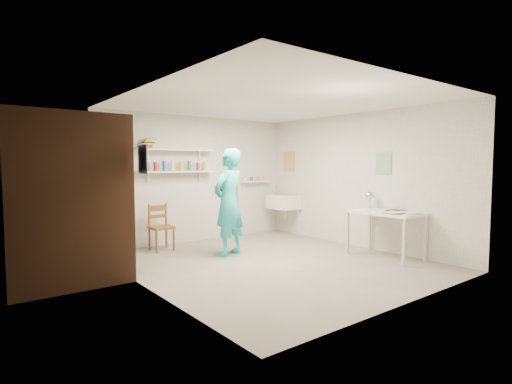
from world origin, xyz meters
TOP-DOWN VIEW (x-y plane):
  - floor at (0.00, 0.00)m, footprint 4.00×4.50m
  - ceiling at (0.00, 0.00)m, footprint 4.00×4.50m
  - wall_back at (0.00, 2.26)m, footprint 4.00×0.02m
  - wall_front at (0.00, -2.26)m, footprint 4.00×0.02m
  - wall_left at (-2.01, 0.00)m, footprint 0.02×4.50m
  - wall_right at (2.01, 0.00)m, footprint 0.02×4.50m
  - doorway_recess at (-1.99, 1.05)m, footprint 0.02×0.90m
  - corridor_box at (-2.70, 1.05)m, footprint 1.40×1.50m
  - door_lintel at (-1.97, 1.05)m, footprint 0.06×1.05m
  - door_jamb_near at (-1.97, 0.55)m, footprint 0.06×0.10m
  - door_jamb_far at (-1.97, 1.55)m, footprint 0.06×0.10m
  - shelf_lower at (-0.50, 2.13)m, footprint 1.50×0.22m
  - shelf_upper at (-0.50, 2.13)m, footprint 1.50×0.22m
  - ledge_shelf at (1.35, 2.17)m, footprint 0.70×0.14m
  - poster_left at (-1.99, 0.05)m, footprint 0.01×0.28m
  - poster_right_a at (1.99, 1.80)m, footprint 0.01×0.34m
  - poster_right_b at (1.99, -0.55)m, footprint 0.01×0.30m
  - belfast_sink at (1.75, 1.70)m, footprint 0.48×0.60m
  - man at (-0.23, 0.82)m, footprint 0.73×0.59m
  - wall_clock at (-0.16, 1.03)m, footprint 0.31×0.13m
  - wooden_chair at (-0.96, 1.82)m, footprint 0.37×0.36m
  - work_table at (1.64, -0.85)m, footprint 0.67×1.11m
  - desk_lamp at (1.82, -0.40)m, footprint 0.14×0.14m
  - spray_cans at (-0.50, 2.13)m, footprint 1.29×0.06m
  - book_stack at (-1.05, 2.13)m, footprint 0.28×0.14m
  - ledge_pots at (1.35, 2.17)m, footprint 0.48×0.07m
  - papers at (1.64, -0.85)m, footprint 0.30×0.22m

SIDE VIEW (x-z plane):
  - floor at x=0.00m, z-range -0.02..0.00m
  - work_table at x=1.64m, z-range 0.00..0.74m
  - wooden_chair at x=-0.96m, z-range 0.00..0.80m
  - belfast_sink at x=1.75m, z-range 0.55..0.85m
  - papers at x=1.64m, z-range 0.74..0.76m
  - man at x=-0.23m, z-range 0.00..1.74m
  - desk_lamp at x=1.82m, z-range 0.89..1.03m
  - doorway_recess at x=-1.99m, z-range 0.00..2.00m
  - door_jamb_near at x=-1.97m, z-range 0.00..2.00m
  - door_jamb_far at x=-1.97m, z-range 0.00..2.00m
  - corridor_box at x=-2.70m, z-range 0.00..2.10m
  - ledge_shelf at x=1.35m, z-range 1.11..1.14m
  - wall_clock at x=-0.16m, z-range 1.01..1.32m
  - ledge_pots at x=1.35m, z-range 1.14..1.22m
  - wall_back at x=0.00m, z-range 0.00..2.40m
  - wall_front at x=0.00m, z-range 0.00..2.40m
  - wall_left at x=-2.01m, z-range 0.00..2.40m
  - wall_right at x=2.01m, z-range 0.00..2.40m
  - shelf_lower at x=-0.50m, z-range 1.34..1.36m
  - spray_cans at x=-0.50m, z-range 1.36..1.53m
  - poster_right_b at x=1.99m, z-range 1.31..1.69m
  - poster_left at x=-1.99m, z-range 1.37..1.73m
  - poster_right_a at x=1.99m, z-range 1.34..1.76m
  - shelf_upper at x=-0.50m, z-range 1.74..1.76m
  - book_stack at x=-1.05m, z-range 1.77..1.93m
  - door_lintel at x=-1.97m, z-range 2.00..2.10m
  - ceiling at x=0.00m, z-range 2.40..2.42m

